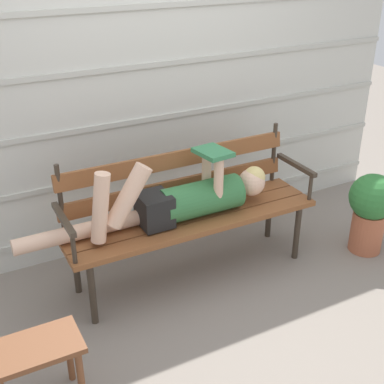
% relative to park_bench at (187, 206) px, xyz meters
% --- Properties ---
extents(ground_plane, '(12.00, 12.00, 0.00)m').
position_rel_park_bench_xyz_m(ground_plane, '(-0.00, -0.20, -0.51)').
color(ground_plane, gray).
extents(house_siding, '(4.27, 0.08, 2.31)m').
position_rel_park_bench_xyz_m(house_siding, '(-0.00, 0.59, 0.64)').
color(house_siding, beige).
rests_on(house_siding, ground).
extents(park_bench, '(1.75, 0.46, 0.92)m').
position_rel_park_bench_xyz_m(park_bench, '(0.00, 0.00, 0.00)').
color(park_bench, brown).
rests_on(park_bench, ground).
extents(reclining_person, '(1.72, 0.27, 0.49)m').
position_rel_park_bench_xyz_m(reclining_person, '(-0.08, -0.07, 0.10)').
color(reclining_person, '#33703D').
extents(footstool, '(0.45, 0.27, 0.40)m').
position_rel_park_bench_xyz_m(footstool, '(-1.21, -0.73, -0.20)').
color(footstool, brown).
rests_on(footstool, ground).
extents(potted_plant, '(0.34, 0.34, 0.62)m').
position_rel_park_bench_xyz_m(potted_plant, '(1.31, -0.40, -0.16)').
color(potted_plant, '#AD5B3D').
rests_on(potted_plant, ground).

